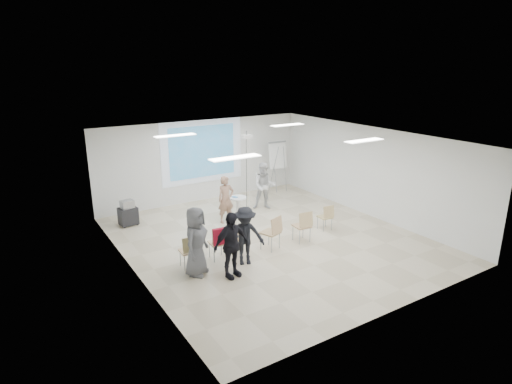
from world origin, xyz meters
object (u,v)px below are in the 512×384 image
audience_left (231,240)px  audience_outer (196,237)px  chair_center (273,230)px  av_cart (128,214)px  chair_left_mid (219,241)px  chair_right_far (326,215)px  audience_mid (245,232)px  player_left (226,196)px  player_right (264,184)px  chair_left_inner (240,235)px  laptop (238,236)px  chair_far_left (189,249)px  chair_right_inner (303,224)px  pedestal_table (238,206)px  flipchart_easel (278,155)px

audience_left → audience_outer: (-0.65, 0.57, 0.02)m
chair_center → av_cart: size_ratio=1.20×
chair_left_mid → audience_outer: size_ratio=0.47×
chair_right_far → audience_left: size_ratio=0.43×
audience_left → audience_mid: audience_left is taller
player_left → audience_mid: (-1.02, -2.90, 0.00)m
player_right → chair_left_inner: (-2.56, -2.70, -0.41)m
audience_left → av_cart: 4.92m
audience_outer → laptop: bearing=-19.2°
chair_far_left → chair_left_mid: (0.84, 0.03, 0.02)m
chair_right_inner → audience_mid: audience_mid is taller
pedestal_table → chair_right_inner: chair_right_inner is taller
chair_center → laptop: size_ratio=3.11×
pedestal_table → audience_mid: bearing=-116.9°
audience_left → chair_left_inner: bearing=41.3°
chair_left_mid → audience_outer: audience_outer is taller
chair_far_left → laptop: 1.55m
player_right → chair_left_inner: size_ratio=2.13×
chair_left_inner → audience_mid: size_ratio=0.49×
chair_left_mid → audience_mid: (0.47, -0.55, 0.34)m
chair_left_inner → av_cart: 4.19m
chair_left_inner → audience_outer: size_ratio=0.44×
chair_left_mid → audience_outer: (-0.82, -0.40, 0.43)m
player_left → chair_center: 2.60m
chair_left_mid → chair_far_left: bearing=-172.4°
player_right → chair_left_mid: size_ratio=2.02×
player_left → chair_center: player_left is taller
chair_left_mid → av_cart: chair_left_mid is taller
chair_right_inner → chair_right_far: 1.23m
player_right → chair_left_mid: (-3.27, -2.81, -0.38)m
chair_left_inner → flipchart_easel: size_ratio=0.41×
flipchart_easel → audience_mid: bearing=-129.7°
chair_left_inner → chair_center: 0.90m
chair_left_mid → chair_right_far: size_ratio=1.11×
chair_left_mid → audience_left: audience_left is taller
chair_center → audience_outer: audience_outer is taller
laptop → chair_left_mid: bearing=-5.1°
chair_far_left → chair_right_far: (4.61, 0.11, -0.04)m
chair_left_inner → audience_left: bearing=-150.5°
audience_mid → chair_right_inner: bearing=28.3°
chair_far_left → audience_left: 1.24m
player_left → flipchart_easel: 3.75m
laptop → pedestal_table: bearing=-141.1°
chair_far_left → chair_right_far: 4.61m
pedestal_table → audience_left: bearing=-122.2°
av_cart → player_right: bearing=-18.0°
player_left → audience_outer: (-2.31, -2.75, 0.09)m
player_right → chair_center: size_ratio=1.87×
chair_center → laptop: 0.97m
player_right → audience_mid: size_ratio=1.05×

